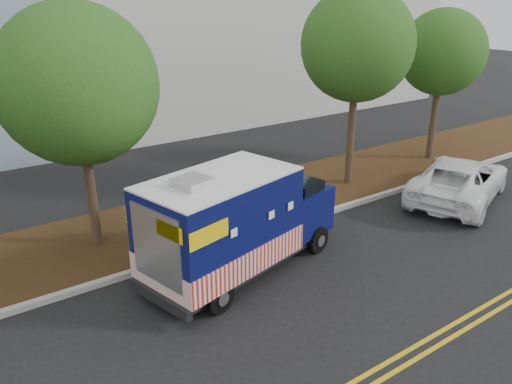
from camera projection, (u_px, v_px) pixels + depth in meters
ground at (184, 292)px, 11.85m from camera, size 120.00×120.00×0.00m
curb at (159, 265)px, 12.89m from camera, size 120.00×0.18×0.15m
mulch_strip at (128, 235)px, 14.49m from camera, size 120.00×4.00×0.15m
tree_b at (77, 85)px, 12.30m from camera, size 4.03×4.03×6.52m
tree_c at (357, 45)px, 16.59m from camera, size 3.81×3.81×6.93m
tree_d at (442, 53)px, 19.61m from camera, size 3.36×3.36×6.16m
food_truck at (235, 226)px, 12.21m from camera, size 5.79×3.20×2.89m
white_car at (459, 179)px, 16.96m from camera, size 5.77×4.10×1.46m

